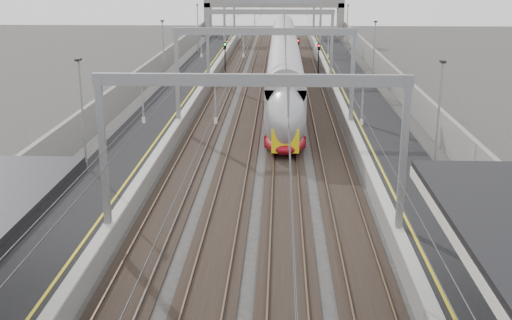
{
  "coord_description": "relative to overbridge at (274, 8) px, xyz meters",
  "views": [
    {
      "loc": [
        1.16,
        -3.72,
        11.78
      ],
      "look_at": [
        0.0,
        26.41,
        2.63
      ],
      "focal_mm": 45.0,
      "sensor_mm": 36.0,
      "label": 1
    }
  ],
  "objects": [
    {
      "name": "platform_left",
      "position": [
        -8.0,
        -55.0,
        -4.81
      ],
      "size": [
        4.0,
        120.0,
        1.0
      ],
      "primitive_type": "cube",
      "color": "black",
      "rests_on": "ground"
    },
    {
      "name": "platform_right",
      "position": [
        8.0,
        -55.0,
        -4.81
      ],
      "size": [
        4.0,
        120.0,
        1.0
      ],
      "primitive_type": "cube",
      "color": "black",
      "rests_on": "ground"
    },
    {
      "name": "tracks",
      "position": [
        0.0,
        -55.0,
        -5.26
      ],
      "size": [
        11.4,
        140.0,
        0.2
      ],
      "color": "black",
      "rests_on": "ground"
    },
    {
      "name": "overhead_line",
      "position": [
        0.0,
        -48.38,
        0.83
      ],
      "size": [
        13.0,
        140.0,
        6.6
      ],
      "color": "gray",
      "rests_on": "platform_left"
    },
    {
      "name": "overbridge",
      "position": [
        0.0,
        0.0,
        0.0
      ],
      "size": [
        22.0,
        2.2,
        6.9
      ],
      "color": "gray",
      "rests_on": "ground"
    },
    {
      "name": "wall_left",
      "position": [
        -11.2,
        -55.0,
        -3.71
      ],
      "size": [
        0.3,
        120.0,
        3.2
      ],
      "primitive_type": "cube",
      "color": "gray",
      "rests_on": "ground"
    },
    {
      "name": "wall_right",
      "position": [
        11.2,
        -55.0,
        -3.71
      ],
      "size": [
        0.3,
        120.0,
        3.2
      ],
      "primitive_type": "cube",
      "color": "gray",
      "rests_on": "ground"
    },
    {
      "name": "train",
      "position": [
        1.5,
        -41.88,
        -3.18
      ],
      "size": [
        2.75,
        50.19,
        4.35
      ],
      "color": "maroon",
      "rests_on": "ground"
    },
    {
      "name": "signal_green",
      "position": [
        -5.2,
        -30.57,
        -2.89
      ],
      "size": [
        0.32,
        0.32,
        3.48
      ],
      "color": "black",
      "rests_on": "ground"
    },
    {
      "name": "signal_red_near",
      "position": [
        3.2,
        -26.42,
        -2.89
      ],
      "size": [
        0.32,
        0.32,
        3.48
      ],
      "color": "black",
      "rests_on": "ground"
    },
    {
      "name": "signal_red_far",
      "position": [
        5.4,
        -31.36,
        -2.89
      ],
      "size": [
        0.32,
        0.32,
        3.48
      ],
      "color": "black",
      "rests_on": "ground"
    }
  ]
}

